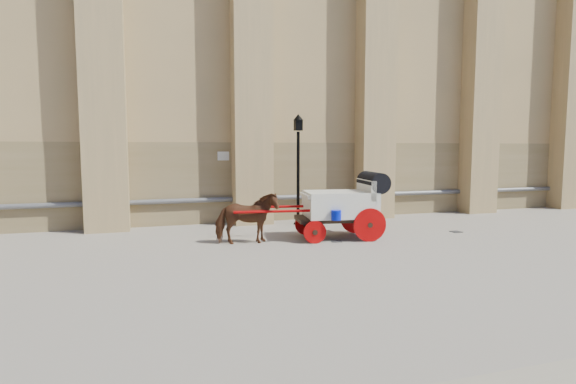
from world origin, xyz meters
name	(u,v)px	position (x,y,z in m)	size (l,w,h in m)	color
ground	(311,241)	(0.00, 0.00, 0.00)	(90.00, 90.00, 0.00)	gray
cathedral	(296,13)	(2.07, 7.81, 9.01)	(44.80, 9.20, 19.20)	tan
horse	(247,218)	(-1.95, 0.15, 0.76)	(0.81, 1.79, 1.51)	brown
carriage	(345,203)	(1.15, 0.13, 1.10)	(4.80, 1.87, 2.05)	black
street_lamp	(298,166)	(0.56, 2.95, 2.15)	(0.38, 0.38, 4.01)	black
drain_grate_near	(336,241)	(0.68, -0.31, 0.01)	(0.32, 0.32, 0.01)	black
drain_grate_far	(456,232)	(5.12, -0.08, 0.01)	(0.32, 0.32, 0.01)	black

